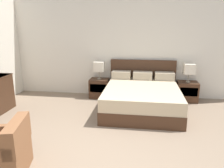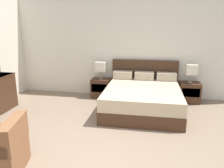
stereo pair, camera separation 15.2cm
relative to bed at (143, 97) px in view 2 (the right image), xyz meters
The scene contains 6 objects.
wall_back 1.65m from the bed, 121.25° to the left, with size 7.17×0.06×2.80m, color silver.
bed is the anchor object (origin of this frame).
nightstand_left 1.40m from the bed, 147.74° to the left, with size 0.52×0.43×0.52m.
nightstand_right 1.40m from the bed, 32.26° to the left, with size 0.52×0.43×0.52m.
table_lamp_left 1.50m from the bed, 147.69° to the left, with size 0.27×0.27×0.48m.
table_lamp_right 1.50m from the bed, 32.31° to the left, with size 0.27×0.27×0.48m.
Camera 2 is at (0.78, -2.39, 1.93)m, focal length 35.00 mm.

